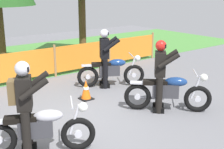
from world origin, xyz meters
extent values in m
cube|color=slate|center=(0.00, 0.00, -0.01)|extent=(24.00, 24.00, 0.02)
cylinder|color=#997547|center=(1.10, 3.29, 0.53)|extent=(0.08, 0.08, 1.05)
cylinder|color=#997547|center=(3.31, 3.29, 0.53)|extent=(0.08, 0.08, 1.05)
cylinder|color=#997547|center=(5.51, 3.29, 0.53)|extent=(0.08, 0.08, 1.05)
cube|color=orange|center=(0.00, 3.29, 0.54)|extent=(2.12, 0.02, 0.85)
cube|color=orange|center=(2.20, 3.29, 0.54)|extent=(2.12, 0.02, 0.85)
cube|color=orange|center=(4.41, 3.29, 0.54)|extent=(2.12, 0.02, 0.85)
cylinder|color=brown|center=(0.18, 5.51, 1.10)|extent=(0.28, 0.28, 2.21)
cylinder|color=brown|center=(3.30, 5.05, 1.33)|extent=(0.28, 0.28, 2.67)
torus|color=black|center=(2.51, 1.04, 0.31)|extent=(0.60, 0.40, 0.62)
cylinder|color=silver|center=(2.51, 1.04, 0.31)|extent=(0.15, 0.12, 0.14)
torus|color=black|center=(1.32, 1.71, 0.31)|extent=(0.60, 0.40, 0.62)
cylinder|color=silver|center=(1.32, 1.71, 0.31)|extent=(0.15, 0.12, 0.14)
cube|color=#38383D|center=(1.87, 1.40, 0.49)|extent=(0.62, 0.49, 0.31)
ellipsoid|color=navy|center=(2.06, 1.29, 0.70)|extent=(0.56, 0.45, 0.21)
cube|color=black|center=(1.66, 1.52, 0.67)|extent=(0.58, 0.45, 0.10)
cube|color=silver|center=(1.32, 1.71, 0.65)|extent=(0.38, 0.31, 0.04)
cylinder|color=silver|center=(2.46, 1.07, 0.60)|extent=(0.22, 0.16, 0.55)
sphere|color=white|center=(2.59, 0.99, 0.82)|extent=(0.24, 0.24, 0.18)
cylinder|color=silver|center=(2.42, 1.09, 0.93)|extent=(0.31, 0.53, 0.03)
cylinder|color=silver|center=(1.68, 1.66, 0.25)|extent=(0.50, 0.32, 0.07)
torus|color=black|center=(-0.85, -1.23, 0.31)|extent=(0.60, 0.39, 0.62)
cylinder|color=silver|center=(-0.85, -1.23, 0.31)|extent=(0.15, 0.12, 0.14)
cube|color=#38383D|center=(-1.50, -0.89, 0.49)|extent=(0.63, 0.48, 0.31)
ellipsoid|color=#B7B7C1|center=(-1.30, -0.99, 0.70)|extent=(0.56, 0.44, 0.21)
cube|color=black|center=(-1.71, -0.77, 0.67)|extent=(0.58, 0.44, 0.10)
cylinder|color=silver|center=(-0.90, -1.20, 0.60)|extent=(0.23, 0.15, 0.56)
sphere|color=white|center=(-0.76, -1.27, 0.82)|extent=(0.24, 0.24, 0.18)
cylinder|color=silver|center=(-0.93, -1.18, 0.93)|extent=(0.30, 0.53, 0.03)
cylinder|color=silver|center=(-1.69, -0.63, 0.25)|extent=(0.51, 0.31, 0.07)
torus|color=black|center=(2.31, -1.42, 0.32)|extent=(0.54, 0.52, 0.64)
cylinder|color=silver|center=(2.31, -1.42, 0.32)|extent=(0.14, 0.14, 0.14)
torus|color=black|center=(1.30, -0.45, 0.32)|extent=(0.54, 0.52, 0.64)
cylinder|color=silver|center=(1.30, -0.45, 0.32)|extent=(0.14, 0.14, 0.14)
cube|color=#38383D|center=(1.77, -0.90, 0.50)|extent=(0.60, 0.59, 0.32)
ellipsoid|color=navy|center=(1.93, -1.06, 0.72)|extent=(0.54, 0.53, 0.22)
cube|color=black|center=(1.58, -0.73, 0.69)|extent=(0.56, 0.55, 0.10)
cube|color=silver|center=(1.30, -0.45, 0.67)|extent=(0.37, 0.37, 0.04)
cylinder|color=silver|center=(2.26, -1.38, 0.61)|extent=(0.21, 0.20, 0.57)
sphere|color=white|center=(2.38, -1.49, 0.84)|extent=(0.26, 0.26, 0.18)
cylinder|color=silver|center=(2.23, -1.35, 0.95)|extent=(0.44, 0.46, 0.03)
cylinder|color=silver|center=(1.65, -0.59, 0.26)|extent=(0.45, 0.43, 0.07)
cylinder|color=black|center=(1.82, 1.61, 0.43)|extent=(0.20, 0.20, 0.86)
cube|color=black|center=(1.82, 1.61, 0.06)|extent=(0.28, 0.22, 0.12)
cylinder|color=black|center=(1.66, 1.33, 0.43)|extent=(0.20, 0.20, 0.86)
cube|color=black|center=(1.66, 1.33, 0.06)|extent=(0.28, 0.22, 0.12)
cube|color=black|center=(1.74, 1.47, 1.14)|extent=(0.39, 0.43, 0.56)
cylinder|color=black|center=(2.01, 1.57, 1.26)|extent=(0.47, 0.32, 0.38)
cylinder|color=black|center=(1.79, 1.19, 1.26)|extent=(0.47, 0.32, 0.38)
sphere|color=silver|center=(1.74, 1.47, 1.56)|extent=(0.34, 0.34, 0.25)
cube|color=black|center=(1.83, 1.42, 1.56)|extent=(0.11, 0.17, 0.08)
cylinder|color=black|center=(-1.55, -0.68, 0.43)|extent=(0.20, 0.20, 0.86)
cube|color=black|center=(-1.55, -0.68, 0.06)|extent=(0.28, 0.22, 0.12)
cylinder|color=black|center=(-1.70, -0.96, 0.43)|extent=(0.20, 0.20, 0.86)
cube|color=black|center=(-1.63, -0.82, 1.14)|extent=(0.38, 0.43, 0.56)
cylinder|color=black|center=(-1.36, -0.71, 1.26)|extent=(0.47, 0.31, 0.38)
cylinder|color=black|center=(-1.57, -1.10, 1.26)|extent=(0.47, 0.31, 0.38)
sphere|color=silver|center=(-1.63, -0.82, 1.56)|extent=(0.34, 0.34, 0.25)
cube|color=black|center=(-1.54, -0.87, 1.56)|extent=(0.11, 0.17, 0.08)
cube|color=brown|center=(-1.78, -0.74, 1.18)|extent=(0.27, 0.32, 0.40)
cylinder|color=black|center=(1.77, -0.68, 0.43)|extent=(0.21, 0.21, 0.86)
cube|color=black|center=(1.77, -0.68, 0.06)|extent=(0.26, 0.26, 0.12)
cylinder|color=black|center=(1.55, -0.91, 0.43)|extent=(0.21, 0.21, 0.86)
cube|color=black|center=(1.55, -0.91, 0.06)|extent=(0.26, 0.26, 0.12)
cube|color=black|center=(1.66, -0.80, 1.14)|extent=(0.42, 0.43, 0.56)
cylinder|color=black|center=(1.94, -0.76, 1.26)|extent=(0.42, 0.41, 0.38)
cylinder|color=black|center=(1.63, -1.08, 1.26)|extent=(0.42, 0.41, 0.38)
sphere|color=red|center=(1.66, -0.80, 1.56)|extent=(0.35, 0.35, 0.25)
cube|color=black|center=(1.73, -0.87, 1.56)|extent=(0.15, 0.15, 0.08)
cube|color=black|center=(0.71, 0.89, 0.01)|extent=(0.32, 0.32, 0.03)
cone|color=orange|center=(0.71, 0.89, 0.28)|extent=(0.26, 0.26, 0.50)
cylinder|color=white|center=(0.71, 0.89, 0.31)|extent=(0.15, 0.15, 0.06)
camera|label=1|loc=(-3.53, -5.67, 2.88)|focal=50.72mm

